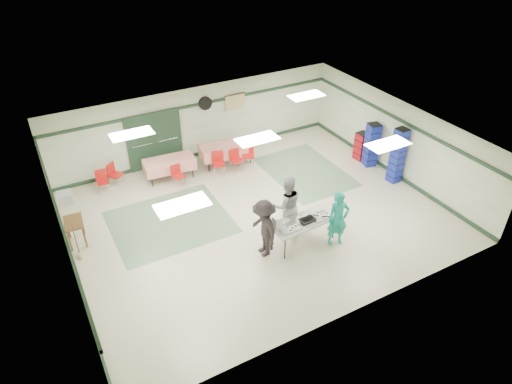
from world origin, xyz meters
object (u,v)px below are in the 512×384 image
chair_b (218,161)px  chair_loose_a (114,172)px  serving_table (304,222)px  chair_loose_b (102,179)px  dining_table_a (227,149)px  printer_table (74,225)px  crate_stack_blue_a (372,145)px  volunteer_grey (287,205)px  crate_stack_red (361,146)px  office_printer (65,198)px  chair_c (248,152)px  dining_table_b (169,164)px  chair_a (235,158)px  broom (75,238)px  volunteer_dark (264,228)px  volunteer_teal (338,219)px  chair_d (177,174)px  crate_stack_blue_b (398,156)px

chair_b → chair_loose_a: bearing=-180.0°
serving_table → chair_loose_b: size_ratio=2.53×
dining_table_a → printer_table: bearing=-153.6°
dining_table_a → crate_stack_blue_a: (4.54, -2.62, 0.25)m
chair_b → volunteer_grey: bearing=-67.8°
serving_table → crate_stack_red: bearing=30.1°
dining_table_a → chair_b: bearing=-130.1°
office_printer → chair_c: bearing=8.7°
printer_table → serving_table: bearing=-23.2°
dining_table_b → chair_a: 2.33m
chair_b → broom: bearing=-141.1°
volunteer_dark → chair_loose_b: (-3.18, 5.31, -0.39)m
chair_c → broom: bearing=-137.2°
serving_table → chair_a: chair_a is taller
chair_loose_a → dining_table_b: bearing=-54.2°
volunteer_teal → crate_stack_red: (3.80, 3.53, -0.33)m
chair_c → dining_table_a: bearing=159.8°
serving_table → dining_table_b: bearing=109.3°
chair_d → volunteer_teal: bearing=-72.1°
chair_b → printer_table: chair_b is taller
volunteer_dark → dining_table_a: (1.29, 5.03, -0.31)m
chair_a → printer_table: size_ratio=0.99×
crate_stack_blue_a → volunteer_teal: bearing=-141.5°
volunteer_dark → crate_stack_blue_b: crate_stack_blue_b is taller
dining_table_a → printer_table: 6.11m
chair_c → chair_d: chair_c is taller
volunteer_grey → dining_table_b: bearing=-52.2°
chair_d → chair_loose_b: bearing=148.1°
crate_stack_blue_a → broom: 10.38m
dining_table_b → printer_table: 4.10m
volunteer_dark → crate_stack_red: (5.84, 2.92, -0.34)m
office_printer → dining_table_b: bearing=20.3°
chair_a → chair_c: (0.52, 0.00, 0.07)m
office_printer → volunteer_dark: bearing=-37.3°
chair_loose_b → chair_c: bearing=-6.4°
chair_loose_a → crate_stack_blue_a: (8.57, -3.08, 0.30)m
volunteer_teal → dining_table_b: 6.37m
dining_table_a → crate_stack_red: bearing=-18.1°
printer_table → dining_table_a: bearing=24.9°
printer_table → crate_stack_blue_b: bearing=-4.9°
crate_stack_red → chair_a: bearing=161.1°
chair_loose_a → broom: size_ratio=0.69×
crate_stack_blue_b → broom: 10.46m
serving_table → chair_b: (-0.55, 4.57, -0.17)m
chair_d → printer_table: size_ratio=0.95×
broom → printer_table: bearing=83.2°
office_printer → volunteer_teal: bearing=-30.7°
chair_loose_a → crate_stack_blue_a: 9.12m
crate_stack_blue_b → printer_table: 10.47m
volunteer_teal → crate_stack_red: size_ratio=1.62×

